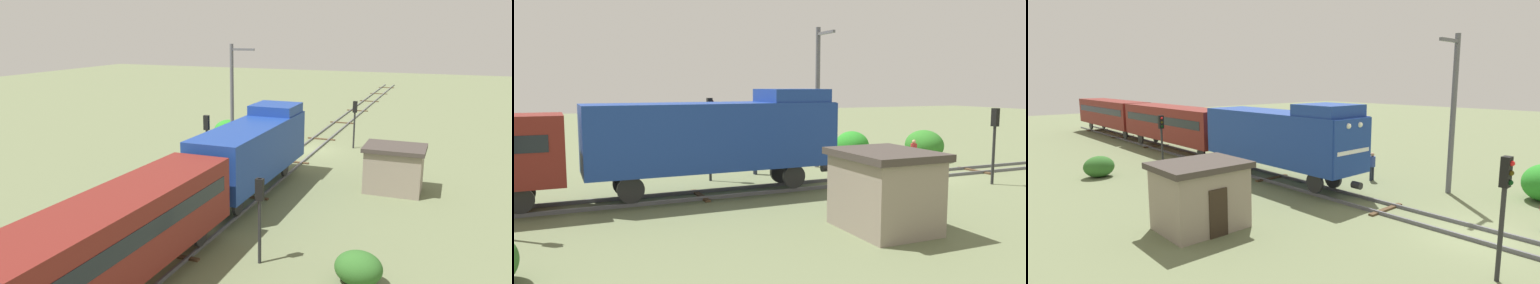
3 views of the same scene
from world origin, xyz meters
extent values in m
plane|color=#66704C|center=(0.00, 0.00, 0.00)|extent=(146.82, 146.82, 0.00)
cube|color=#595960|center=(-0.72, 0.00, 0.08)|extent=(0.10, 97.88, 0.16)
cube|color=#595960|center=(0.72, 0.00, 0.08)|extent=(0.10, 97.88, 0.16)
cube|color=#4C3823|center=(0.00, -44.86, 0.04)|extent=(2.40, 0.24, 0.09)
cube|color=#4C3823|center=(0.00, -36.70, 0.04)|extent=(2.40, 0.24, 0.09)
cube|color=#4C3823|center=(0.00, -28.55, 0.04)|extent=(2.40, 0.24, 0.09)
cube|color=#4C3823|center=(0.00, -20.39, 0.04)|extent=(2.40, 0.24, 0.09)
cube|color=#4C3823|center=(0.00, -12.23, 0.04)|extent=(2.40, 0.24, 0.09)
cube|color=#4C3823|center=(0.00, -4.08, 0.04)|extent=(2.40, 0.24, 0.09)
cube|color=#4C3823|center=(0.00, 4.08, 0.04)|extent=(2.40, 0.24, 0.09)
cube|color=#4C3823|center=(0.00, 12.23, 0.04)|extent=(2.40, 0.24, 0.09)
cube|color=#4C3823|center=(0.00, 20.39, 0.04)|extent=(2.40, 0.24, 0.09)
cube|color=navy|center=(0.00, 11.64, 2.71)|extent=(2.90, 11.00, 2.90)
cube|color=navy|center=(0.00, 7.74, 4.46)|extent=(2.75, 2.80, 0.60)
cube|color=navy|center=(0.00, 6.09, 2.71)|extent=(2.84, 0.10, 2.84)
cube|color=white|center=(0.00, 6.05, 2.51)|extent=(2.46, 0.06, 0.20)
sphere|color=white|center=(-0.45, 6.04, 3.81)|extent=(0.28, 0.28, 0.28)
sphere|color=white|center=(0.45, 6.04, 3.81)|extent=(0.28, 0.28, 0.28)
cylinder|color=#262628|center=(0.00, 5.79, 0.86)|extent=(0.36, 0.50, 0.36)
cylinder|color=#262628|center=(-0.72, 7.94, 0.71)|extent=(0.18, 1.10, 1.10)
cylinder|color=#262628|center=(0.72, 7.94, 0.71)|extent=(0.18, 1.10, 1.10)
cylinder|color=#262628|center=(-0.72, 15.34, 0.71)|extent=(0.18, 1.10, 1.10)
cylinder|color=#262628|center=(0.72, 15.34, 0.71)|extent=(0.18, 1.10, 1.10)
cube|color=maroon|center=(0.00, 24.74, 2.47)|extent=(2.80, 14.00, 2.70)
cube|color=black|center=(0.00, 24.74, 2.82)|extent=(2.84, 12.88, 0.64)
cylinder|color=#262628|center=(-0.72, 19.34, 0.64)|extent=(0.16, 0.96, 0.96)
cylinder|color=#262628|center=(0.72, 19.34, 0.64)|extent=(0.16, 0.96, 0.96)
cylinder|color=#262628|center=(-3.20, -1.93, 1.91)|extent=(0.14, 0.14, 3.81)
cube|color=black|center=(-3.20, -1.93, 3.36)|extent=(0.32, 0.24, 0.90)
sphere|color=red|center=(-3.20, -2.07, 3.63)|extent=(0.16, 0.16, 0.16)
sphere|color=#3C3306|center=(-3.20, -2.07, 3.35)|extent=(0.16, 0.16, 0.16)
sphere|color=black|center=(-3.20, -2.07, 3.07)|extent=(0.16, 0.16, 0.16)
cylinder|color=#262628|center=(3.40, 10.71, 2.15)|extent=(0.14, 0.14, 4.29)
cube|color=black|center=(3.40, 10.71, 3.84)|extent=(0.32, 0.24, 0.90)
sphere|color=#390606|center=(3.40, 10.57, 4.11)|extent=(0.16, 0.16, 0.16)
sphere|color=yellow|center=(3.40, 10.57, 3.83)|extent=(0.16, 0.16, 0.16)
sphere|color=black|center=(3.40, 10.57, 3.55)|extent=(0.16, 0.16, 0.16)
cylinder|color=#262628|center=(-3.60, 19.57, 1.82)|extent=(0.14, 0.14, 3.64)
cube|color=black|center=(-3.60, 19.57, 3.19)|extent=(0.32, 0.24, 0.90)
sphere|color=red|center=(-3.60, 19.43, 3.46)|extent=(0.16, 0.16, 0.16)
sphere|color=#3C3306|center=(-3.60, 19.43, 3.18)|extent=(0.16, 0.16, 0.16)
sphere|color=black|center=(-3.60, 19.43, 2.90)|extent=(0.16, 0.16, 0.16)
cylinder|color=#262B38|center=(2.30, -1.64, 0.42)|extent=(0.15, 0.15, 0.85)
cylinder|color=#262B38|center=(2.50, -1.64, 0.42)|extent=(0.15, 0.15, 0.85)
cylinder|color=maroon|center=(2.40, -1.64, 1.16)|extent=(0.38, 0.38, 0.62)
sphere|color=tan|center=(2.40, -1.64, 1.58)|extent=(0.23, 0.23, 0.23)
cylinder|color=#262B38|center=(4.10, 7.88, 0.42)|extent=(0.15, 0.15, 0.85)
cylinder|color=#262B38|center=(4.30, 7.88, 0.42)|extent=(0.15, 0.15, 0.85)
cylinder|color=#33478C|center=(4.20, 7.88, 1.16)|extent=(0.38, 0.38, 0.62)
sphere|color=tan|center=(4.20, 7.88, 1.58)|extent=(0.23, 0.23, 0.23)
cylinder|color=#595960|center=(5.00, 3.51, 4.17)|extent=(0.28, 0.28, 8.33)
cube|color=#595960|center=(4.10, 3.51, 7.93)|extent=(1.80, 0.16, 0.16)
cube|color=gray|center=(-7.50, 7.90, 1.25)|extent=(3.20, 2.60, 2.50)
cube|color=#3F3833|center=(-7.50, 7.90, 2.62)|extent=(3.50, 2.90, 0.24)
cube|color=#2D2319|center=(-7.50, 6.58, 0.95)|extent=(0.80, 0.06, 1.90)
ellipsoid|color=#286726|center=(6.56, 19.40, 0.54)|extent=(1.48, 1.21, 1.08)
ellipsoid|color=#2F7726|center=(4.51, -4.28, 1.01)|extent=(2.77, 2.26, 2.01)
ellipsoid|color=#298826|center=(7.14, -0.39, 0.93)|extent=(2.56, 2.09, 1.86)
ellipsoid|color=#2F6326|center=(-7.69, 19.81, 0.66)|extent=(1.82, 1.49, 1.32)
camera|label=1|loc=(-10.58, 37.20, 9.51)|focal=35.00mm
camera|label=2|loc=(-21.17, 18.22, 4.92)|focal=35.00mm
camera|label=3|loc=(-15.48, -5.94, 5.96)|focal=28.00mm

